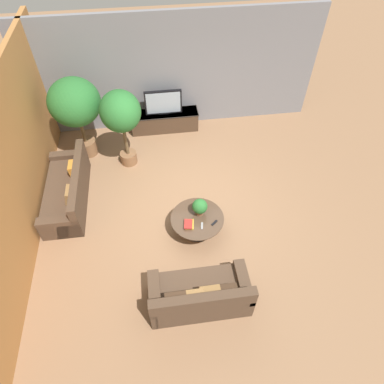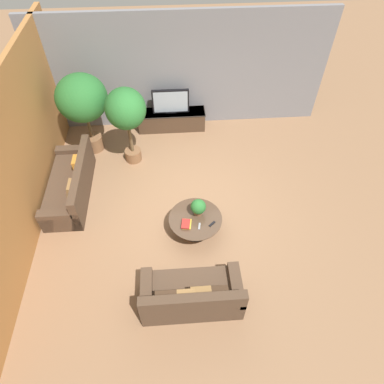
% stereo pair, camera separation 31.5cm
% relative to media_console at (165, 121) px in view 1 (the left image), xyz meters
% --- Properties ---
extents(ground_plane, '(24.00, 24.00, 0.00)m').
position_rel_media_console_xyz_m(ground_plane, '(0.32, -2.94, -0.27)').
color(ground_plane, '#8C6647').
extents(back_wall_stone, '(7.40, 0.12, 3.00)m').
position_rel_media_console_xyz_m(back_wall_stone, '(0.32, 0.32, 1.23)').
color(back_wall_stone, slate).
rests_on(back_wall_stone, ground).
extents(side_wall_left, '(0.12, 7.40, 3.00)m').
position_rel_media_console_xyz_m(side_wall_left, '(-2.94, -2.74, 1.23)').
color(side_wall_left, '#B2753D').
rests_on(side_wall_left, ground).
extents(media_console, '(1.83, 0.50, 0.53)m').
position_rel_media_console_xyz_m(media_console, '(0.00, 0.00, 0.00)').
color(media_console, '#473323').
rests_on(media_console, ground).
extents(television, '(0.96, 0.13, 0.66)m').
position_rel_media_console_xyz_m(television, '(0.00, -0.00, 0.58)').
color(television, black).
rests_on(television, media_console).
extents(coffee_table, '(1.08, 1.08, 0.41)m').
position_rel_media_console_xyz_m(coffee_table, '(0.38, -3.53, 0.02)').
color(coffee_table, black).
rests_on(coffee_table, ground).
extents(couch_by_wall, '(0.84, 2.18, 0.84)m').
position_rel_media_console_xyz_m(couch_by_wall, '(-2.34, -2.29, 0.01)').
color(couch_by_wall, '#4C3828').
rests_on(couch_by_wall, ground).
extents(couch_near_entry, '(1.74, 0.84, 0.84)m').
position_rel_media_console_xyz_m(couch_near_entry, '(0.19, -5.12, 0.02)').
color(couch_near_entry, '#4C3828').
rests_on(couch_near_entry, ground).
extents(potted_palm_tall, '(1.19, 1.19, 2.06)m').
position_rel_media_console_xyz_m(potted_palm_tall, '(-2.03, -0.72, 1.17)').
color(potted_palm_tall, brown).
rests_on(potted_palm_tall, ground).
extents(potted_palm_corner, '(0.91, 0.91, 1.99)m').
position_rel_media_console_xyz_m(potted_palm_corner, '(-1.00, -1.22, 1.16)').
color(potted_palm_corner, brown).
rests_on(potted_palm_corner, ground).
extents(potted_plant_tabletop, '(0.31, 0.31, 0.38)m').
position_rel_media_console_xyz_m(potted_plant_tabletop, '(0.44, -3.41, 0.35)').
color(potted_plant_tabletop, brown).
rests_on(potted_plant_tabletop, coffee_table).
extents(book_stack, '(0.22, 0.28, 0.06)m').
position_rel_media_console_xyz_m(book_stack, '(0.19, -3.68, 0.17)').
color(book_stack, gold).
rests_on(book_stack, coffee_table).
extents(remote_black, '(0.15, 0.14, 0.02)m').
position_rel_media_console_xyz_m(remote_black, '(0.70, -3.70, 0.15)').
color(remote_black, black).
rests_on(remote_black, coffee_table).
extents(remote_silver, '(0.07, 0.16, 0.02)m').
position_rel_media_console_xyz_m(remote_silver, '(0.44, -3.74, 0.15)').
color(remote_silver, gray).
rests_on(remote_silver, coffee_table).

